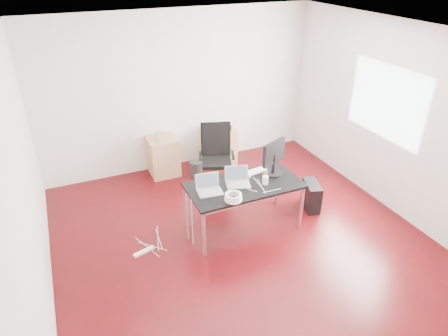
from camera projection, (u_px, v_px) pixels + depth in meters
name	position (u px, v px, depth m)	size (l,w,h in m)	color
room_shell	(244.00, 148.00, 5.04)	(5.00, 5.00, 5.00)	#3B0609
desk	(244.00, 188.00, 5.59)	(1.60, 0.80, 0.73)	black
office_chair	(216.00, 154.00, 6.68)	(0.61, 0.63, 1.08)	black
filing_cabinet_left	(163.00, 156.00, 7.16)	(0.50, 0.50, 0.70)	#A67A53
filing_cabinet_right	(220.00, 145.00, 7.56)	(0.50, 0.50, 0.70)	#A67A53
pc_tower	(311.00, 196.00, 6.25)	(0.20, 0.45, 0.44)	black
wastebasket	(196.00, 169.00, 7.19)	(0.24, 0.24, 0.28)	black
power_strip	(144.00, 252.00, 5.40)	(0.30, 0.06, 0.04)	white
laptop_left	(209.00, 188.00, 5.38)	(0.35, 0.29, 0.23)	silver
laptop_right	(238.00, 180.00, 5.56)	(0.39, 0.34, 0.23)	silver
monitor	(274.00, 156.00, 5.71)	(0.43, 0.26, 0.51)	black
keyboard	(253.00, 172.00, 5.85)	(0.44, 0.14, 0.02)	white
cup_white	(265.00, 180.00, 5.55)	(0.08, 0.08, 0.12)	white
cup_brown	(265.00, 175.00, 5.70)	(0.08, 0.08, 0.10)	brown
cable_coil	(233.00, 197.00, 5.18)	(0.24, 0.24, 0.11)	white
power_adapter	(239.00, 194.00, 5.32)	(0.07, 0.07, 0.03)	white
speaker	(159.00, 136.00, 6.87)	(0.09, 0.08, 0.18)	#9E9E9E
navy_garment	(222.00, 126.00, 7.35)	(0.30, 0.24, 0.09)	black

